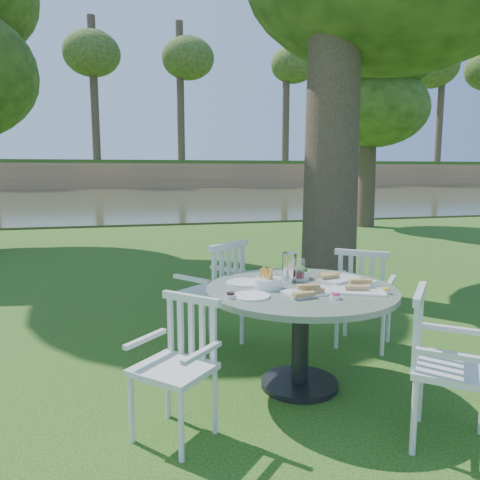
# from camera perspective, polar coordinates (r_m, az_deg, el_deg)

# --- Properties ---
(ground) EXTENTS (140.00, 140.00, 0.00)m
(ground) POSITION_cam_1_polar(r_m,az_deg,el_deg) (4.79, 0.60, -10.46)
(ground) COLOR #1B420D
(ground) RESTS_ON ground
(table) EXTENTS (1.34, 1.34, 0.73)m
(table) POSITION_cam_1_polar(r_m,az_deg,el_deg) (3.38, 7.43, -8.21)
(table) COLOR black
(table) RESTS_ON ground
(chair_ne) EXTENTS (0.61, 0.61, 0.89)m
(chair_ne) POSITION_cam_1_polar(r_m,az_deg,el_deg) (4.21, 14.71, -6.00)
(chair_ne) COLOR silver
(chair_ne) RESTS_ON ground
(chair_nw) EXTENTS (0.65, 0.65, 0.95)m
(chair_nw) POSITION_cam_1_polar(r_m,az_deg,el_deg) (4.07, -2.60, -5.70)
(chair_nw) COLOR silver
(chair_nw) RESTS_ON ground
(chair_sw) EXTENTS (0.56, 0.56, 0.82)m
(chair_sw) POSITION_cam_1_polar(r_m,az_deg,el_deg) (2.85, -7.12, -13.72)
(chair_sw) COLOR silver
(chair_sw) RESTS_ON ground
(chair_se) EXTENTS (0.61, 0.61, 0.88)m
(chair_se) POSITION_cam_1_polar(r_m,az_deg,el_deg) (2.94, 22.82, -12.78)
(chair_se) COLOR silver
(chair_se) RESTS_ON ground
(tableware) EXTENTS (1.14, 0.75, 0.22)m
(tableware) POSITION_cam_1_polar(r_m,az_deg,el_deg) (3.39, 6.60, -4.82)
(tableware) COLOR white
(tableware) RESTS_ON table
(river) EXTENTS (100.00, 28.00, 0.12)m
(river) POSITION_cam_1_polar(r_m,az_deg,el_deg) (27.45, -11.94, 5.00)
(river) COLOR #333620
(river) RESTS_ON ground
(far_bank) EXTENTS (100.00, 18.00, 15.20)m
(far_bank) POSITION_cam_1_polar(r_m,az_deg,el_deg) (45.87, -12.91, 15.35)
(far_bank) COLOR #A6754D
(far_bank) RESTS_ON ground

